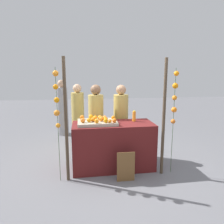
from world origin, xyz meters
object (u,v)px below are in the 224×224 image
at_px(vendor_right, 121,123).
at_px(vendor_left, 96,125).
at_px(orange_1, 101,119).
at_px(juice_bottle, 134,116).
at_px(chalkboard_sign, 126,167).
at_px(stall_counter, 113,146).
at_px(orange_0, 105,118).

bearing_deg(vendor_right, vendor_left, -175.89).
height_order(orange_1, vendor_right, vendor_right).
xyz_separation_m(juice_bottle, chalkboard_sign, (-0.32, -0.69, -0.77)).
distance_m(orange_1, vendor_right, 0.86).
xyz_separation_m(chalkboard_sign, vendor_right, (0.14, 1.19, 0.50)).
bearing_deg(stall_counter, juice_bottle, 13.84).
height_order(orange_1, vendor_left, vendor_left).
height_order(stall_counter, chalkboard_sign, stall_counter).
relative_size(orange_1, vendor_right, 0.06).
bearing_deg(orange_0, stall_counter, -31.76).
bearing_deg(juice_bottle, vendor_left, 149.05).
bearing_deg(stall_counter, orange_1, -171.47).
xyz_separation_m(orange_0, orange_1, (-0.08, -0.13, 0.00)).
height_order(orange_1, juice_bottle, juice_bottle).
distance_m(orange_0, orange_1, 0.16).
xyz_separation_m(stall_counter, vendor_left, (-0.30, 0.56, 0.31)).
relative_size(juice_bottle, chalkboard_sign, 0.41).
distance_m(orange_0, chalkboard_sign, 1.06).
bearing_deg(orange_1, orange_0, 58.97).
distance_m(orange_0, juice_bottle, 0.61).
distance_m(stall_counter, chalkboard_sign, 0.63).
distance_m(stall_counter, orange_1, 0.62).
distance_m(stall_counter, vendor_left, 0.71).
distance_m(chalkboard_sign, vendor_right, 1.30).
relative_size(orange_1, vendor_left, 0.05).
bearing_deg(chalkboard_sign, vendor_left, 110.74).
bearing_deg(stall_counter, vendor_right, 65.67).
xyz_separation_m(orange_1, vendor_left, (-0.06, 0.60, -0.26)).
xyz_separation_m(vendor_left, vendor_right, (0.57, 0.04, -0.01)).
bearing_deg(vendor_left, vendor_right, 4.11).
distance_m(stall_counter, vendor_right, 0.73).
bearing_deg(stall_counter, chalkboard_sign, -76.80).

